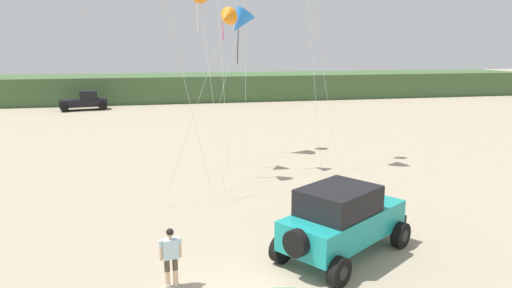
% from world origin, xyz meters
% --- Properties ---
extents(dune_ridge, '(90.00, 9.94, 3.04)m').
position_xyz_m(dune_ridge, '(1.96, 47.99, 1.52)').
color(dune_ridge, '#426038').
rests_on(dune_ridge, ground_plane).
extents(jeep, '(4.95, 4.36, 2.26)m').
position_xyz_m(jeep, '(3.13, 2.23, 1.20)').
color(jeep, teal).
rests_on(jeep, ground_plane).
extents(person_watching, '(0.62, 0.35, 1.67)m').
position_xyz_m(person_watching, '(-2.14, 1.43, 0.94)').
color(person_watching, '#DBB28E').
rests_on(person_watching, ground_plane).
extents(distant_pickup, '(4.89, 3.23, 1.98)m').
position_xyz_m(distant_pickup, '(-9.43, 39.95, 0.94)').
color(distant_pickup, black).
rests_on(distant_pickup, ground_plane).
extents(kite_purple_stunt, '(3.60, 2.27, 8.13)m').
position_xyz_m(kite_purple_stunt, '(0.73, 9.64, 7.57)').
color(kite_purple_stunt, orange).
rests_on(kite_purple_stunt, ground_plane).
extents(kite_orange_streamer, '(3.86, 4.92, 8.75)m').
position_xyz_m(kite_orange_streamer, '(2.72, 17.08, 7.82)').
color(kite_orange_streamer, blue).
rests_on(kite_orange_streamer, ground_plane).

